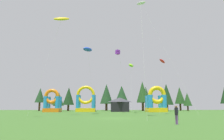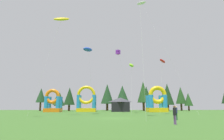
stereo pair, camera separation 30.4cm
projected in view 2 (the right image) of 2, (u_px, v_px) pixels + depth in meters
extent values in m
plane|color=#3D6B28|center=(114.00, 118.00, 25.76)|extent=(120.00, 120.00, 0.00)
ellipsoid|color=red|center=(162.00, 61.00, 42.01)|extent=(2.09, 2.23, 1.08)
cylinder|color=silver|center=(161.00, 86.00, 40.07)|extent=(1.60, 1.94, 10.97)
cube|color=purple|center=(118.00, 53.00, 48.12)|extent=(1.19, 1.19, 0.46)
cube|color=purple|center=(118.00, 51.00, 48.22)|extent=(1.19, 1.19, 0.46)
cylinder|color=silver|center=(126.00, 83.00, 48.70)|extent=(4.15, 3.64, 14.47)
ellipsoid|color=#8CD826|center=(131.00, 65.00, 47.29)|extent=(1.86, 3.48, 1.73)
cylinder|color=silver|center=(131.00, 88.00, 43.92)|extent=(0.74, 4.82, 11.15)
ellipsoid|color=yellow|center=(61.00, 19.00, 35.60)|extent=(2.97, 1.84, 1.36)
cylinder|color=silver|center=(45.00, 64.00, 33.45)|extent=(4.35, 1.21, 16.93)
ellipsoid|color=white|center=(141.00, 3.00, 48.45)|extent=(2.56, 2.40, 0.93)
cylinder|color=silver|center=(166.00, 51.00, 42.43)|extent=(8.71, 7.63, 26.34)
ellipsoid|color=blue|center=(88.00, 50.00, 40.46)|extent=(2.39, 3.74, 1.35)
cylinder|color=silver|center=(91.00, 82.00, 41.22)|extent=(1.30, 3.88, 12.92)
cylinder|color=silver|center=(141.00, 25.00, 26.45)|extent=(0.71, 6.93, 24.50)
cylinder|color=#33723F|center=(177.00, 117.00, 22.57)|extent=(0.15, 0.15, 0.77)
cylinder|color=#33723F|center=(176.00, 117.00, 22.48)|extent=(0.15, 0.15, 0.77)
cylinder|color=navy|center=(176.00, 110.00, 22.65)|extent=(0.37, 0.37, 0.61)
sphere|color=#D8AD84|center=(176.00, 107.00, 22.72)|extent=(0.21, 0.21, 0.21)
cylinder|color=#724C8C|center=(176.00, 120.00, 17.04)|extent=(0.15, 0.15, 0.78)
cylinder|color=#724C8C|center=(174.00, 120.00, 17.18)|extent=(0.15, 0.15, 0.78)
cylinder|color=black|center=(175.00, 112.00, 17.23)|extent=(0.37, 0.37, 0.62)
sphere|color=brown|center=(174.00, 107.00, 17.31)|extent=(0.21, 0.21, 0.21)
cube|color=orange|center=(53.00, 110.00, 54.18)|extent=(4.24, 3.96, 1.00)
cylinder|color=#268CD8|center=(46.00, 102.00, 53.12)|extent=(1.11, 1.11, 3.16)
cylinder|color=#268CD8|center=(58.00, 102.00, 53.18)|extent=(1.11, 1.11, 3.16)
cylinder|color=#268CD8|center=(49.00, 102.00, 55.92)|extent=(1.11, 1.11, 3.16)
cylinder|color=#268CD8|center=(60.00, 102.00, 55.98)|extent=(1.11, 1.11, 3.16)
torus|color=orange|center=(52.00, 96.00, 53.43)|extent=(4.01, 0.89, 4.01)
cube|color=yellow|center=(157.00, 110.00, 54.29)|extent=(5.11, 4.95, 1.12)
cylinder|color=#268CD8|center=(151.00, 101.00, 52.91)|extent=(1.39, 1.39, 3.43)
cylinder|color=#268CD8|center=(165.00, 101.00, 52.99)|extent=(1.39, 1.39, 3.43)
cylinder|color=#268CD8|center=(148.00, 102.00, 56.41)|extent=(1.39, 1.39, 3.43)
cylinder|color=#268CD8|center=(161.00, 102.00, 56.49)|extent=(1.39, 1.39, 3.43)
torus|color=yellow|center=(158.00, 95.00, 53.26)|extent=(4.83, 1.11, 4.83)
cube|color=yellow|center=(86.00, 110.00, 56.24)|extent=(5.33, 3.51, 1.00)
cylinder|color=#268CD8|center=(78.00, 101.00, 55.37)|extent=(0.98, 0.98, 3.68)
cylinder|color=#268CD8|center=(94.00, 102.00, 55.46)|extent=(0.98, 0.98, 3.68)
cylinder|color=#268CD8|center=(80.00, 102.00, 57.86)|extent=(0.98, 0.98, 3.68)
cylinder|color=#268CD8|center=(95.00, 102.00, 57.95)|extent=(0.98, 0.98, 3.68)
torus|color=yellow|center=(86.00, 95.00, 55.75)|extent=(5.14, 0.79, 5.14)
cube|color=black|center=(120.00, 107.00, 56.94)|extent=(5.05, 3.64, 2.74)
pyramid|color=#3F3F47|center=(120.00, 100.00, 57.31)|extent=(5.05, 3.64, 1.30)
cylinder|color=#4C331E|center=(40.00, 107.00, 66.13)|extent=(0.58, 0.58, 2.80)
cone|color=#1E4221|center=(41.00, 95.00, 66.81)|extent=(3.23, 3.23, 4.77)
cylinder|color=#4C331E|center=(58.00, 108.00, 67.84)|extent=(0.65, 0.65, 2.03)
cone|color=#234C1E|center=(58.00, 98.00, 68.43)|extent=(3.60, 3.60, 4.48)
cylinder|color=#4C331E|center=(59.00, 108.00, 68.72)|extent=(0.67, 0.67, 1.71)
cone|color=#234C1E|center=(60.00, 99.00, 69.29)|extent=(3.70, 3.70, 4.61)
cylinder|color=#4C331E|center=(69.00, 108.00, 65.96)|extent=(0.66, 0.66, 1.99)
cone|color=#193819|center=(69.00, 96.00, 66.66)|extent=(3.68, 3.68, 5.85)
cylinder|color=#4C331E|center=(107.00, 107.00, 70.55)|extent=(0.82, 0.82, 2.44)
cone|color=#1E4221|center=(107.00, 94.00, 71.40)|extent=(4.56, 4.56, 6.96)
cylinder|color=#4C331E|center=(123.00, 107.00, 68.52)|extent=(0.90, 0.90, 2.28)
cone|color=#1E4221|center=(122.00, 95.00, 69.30)|extent=(5.00, 5.00, 6.38)
cylinder|color=#4C331E|center=(144.00, 107.00, 68.06)|extent=(0.76, 0.76, 2.80)
cone|color=#234C1E|center=(143.00, 92.00, 68.97)|extent=(4.22, 4.22, 7.32)
cylinder|color=#4C331E|center=(147.00, 107.00, 68.35)|extent=(0.63, 0.63, 2.75)
cone|color=#1E4221|center=(147.00, 95.00, 69.10)|extent=(3.49, 3.49, 5.61)
cylinder|color=#4C331E|center=(168.00, 108.00, 65.81)|extent=(0.77, 0.77, 2.02)
cone|color=#193819|center=(167.00, 94.00, 66.62)|extent=(4.27, 4.27, 7.04)
cylinder|color=#4C331E|center=(181.00, 107.00, 71.13)|extent=(0.67, 0.67, 2.41)
cone|color=#234C1E|center=(181.00, 95.00, 71.89)|extent=(3.71, 3.71, 6.10)
cylinder|color=#4C331E|center=(189.00, 108.00, 67.36)|extent=(0.53, 0.53, 1.66)
cone|color=#234C1E|center=(188.00, 99.00, 67.91)|extent=(2.92, 2.92, 4.42)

